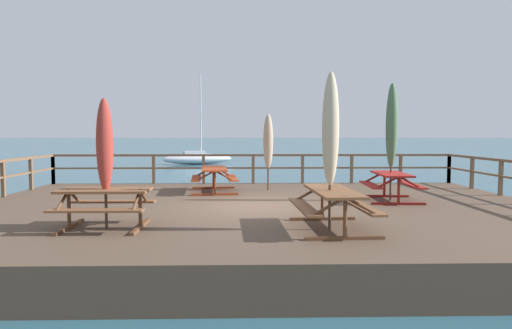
# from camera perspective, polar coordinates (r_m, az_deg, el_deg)

# --- Properties ---
(ground_plane) EXTENTS (600.00, 600.00, 0.00)m
(ground_plane) POSITION_cam_1_polar(r_m,az_deg,el_deg) (11.74, 0.09, -8.90)
(ground_plane) COLOR #2D5B6B
(wooden_deck) EXTENTS (14.93, 10.51, 0.77)m
(wooden_deck) POSITION_cam_1_polar(r_m,az_deg,el_deg) (11.66, 0.09, -7.06)
(wooden_deck) COLOR brown
(wooden_deck) RESTS_ON ground
(railing_waterside_far) EXTENTS (14.73, 0.10, 1.09)m
(railing_waterside_far) POSITION_cam_1_polar(r_m,az_deg,el_deg) (16.59, -0.36, 0.15)
(railing_waterside_far) COLOR brown
(railing_waterside_far) RESTS_ON wooden_deck
(picnic_table_back_left) EXTENTS (1.49, 1.87, 0.78)m
(picnic_table_back_left) POSITION_cam_1_polar(r_m,az_deg,el_deg) (12.87, 16.75, -1.97)
(picnic_table_back_left) COLOR maroon
(picnic_table_back_left) RESTS_ON wooden_deck
(picnic_table_back_right) EXTENTS (1.50, 2.22, 0.78)m
(picnic_table_back_right) POSITION_cam_1_polar(r_m,az_deg,el_deg) (8.80, 9.69, -4.45)
(picnic_table_back_right) COLOR brown
(picnic_table_back_right) RESTS_ON wooden_deck
(picnic_table_mid_centre) EXTENTS (1.58, 2.15, 0.78)m
(picnic_table_mid_centre) POSITION_cam_1_polar(r_m,az_deg,el_deg) (14.28, -5.33, -1.23)
(picnic_table_mid_centre) COLOR #993819
(picnic_table_mid_centre) RESTS_ON wooden_deck
(picnic_table_front_left) EXTENTS (1.74, 1.40, 0.78)m
(picnic_table_front_left) POSITION_cam_1_polar(r_m,az_deg,el_deg) (9.23, -18.63, -4.28)
(picnic_table_front_left) COLOR brown
(picnic_table_front_left) RESTS_ON wooden_deck
(patio_umbrella_short_mid) EXTENTS (0.32, 0.32, 3.22)m
(patio_umbrella_short_mid) POSITION_cam_1_polar(r_m,az_deg,el_deg) (12.87, 16.80, 4.68)
(patio_umbrella_short_mid) COLOR #4C3828
(patio_umbrella_short_mid) RESTS_ON wooden_deck
(patio_umbrella_tall_mid_right) EXTENTS (0.32, 0.32, 3.00)m
(patio_umbrella_tall_mid_right) POSITION_cam_1_polar(r_m,az_deg,el_deg) (8.63, 9.42, 4.34)
(patio_umbrella_tall_mid_right) COLOR #4C3828
(patio_umbrella_tall_mid_right) RESTS_ON wooden_deck
(patio_umbrella_tall_front) EXTENTS (0.32, 0.32, 2.49)m
(patio_umbrella_tall_front) POSITION_cam_1_polar(r_m,az_deg,el_deg) (14.64, 1.56, 2.90)
(patio_umbrella_tall_front) COLOR #4C3828
(patio_umbrella_tall_front) RESTS_ON wooden_deck
(patio_umbrella_tall_back_right) EXTENTS (0.32, 0.32, 2.53)m
(patio_umbrella_tall_back_right) POSITION_cam_1_polar(r_m,az_deg,el_deg) (9.16, -18.60, 2.26)
(patio_umbrella_tall_back_right) COLOR #4C3828
(patio_umbrella_tall_back_right) RESTS_ON wooden_deck
(sailboat_distant) EXTENTS (6.23, 3.39, 7.72)m
(sailboat_distant) POSITION_cam_1_polar(r_m,az_deg,el_deg) (39.10, -7.42, 0.80)
(sailboat_distant) COLOR silver
(sailboat_distant) RESTS_ON ground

